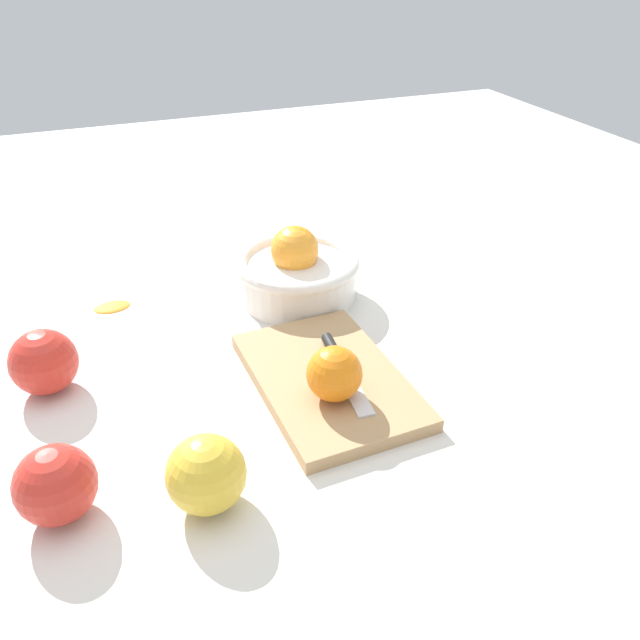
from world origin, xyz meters
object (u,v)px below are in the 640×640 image
(apple_front_center, at_px, (44,362))
(apple_front_right_2, at_px, (206,474))
(bowl, at_px, (297,270))
(apple_front_right, at_px, (55,485))
(cutting_board, at_px, (328,380))
(knife, at_px, (340,363))
(orange_on_board, at_px, (334,374))

(apple_front_center, bearing_deg, apple_front_right_2, 29.21)
(bowl, bearing_deg, apple_front_right_2, -31.72)
(apple_front_right, distance_m, apple_front_center, 0.21)
(cutting_board, bearing_deg, bowl, 169.92)
(bowl, relative_size, cutting_board, 0.71)
(knife, relative_size, apple_front_right, 2.04)
(apple_front_right, relative_size, apple_front_center, 0.96)
(cutting_board, relative_size, apple_front_center, 3.24)
(cutting_board, relative_size, apple_front_right, 3.35)
(knife, bearing_deg, apple_front_right, -72.97)
(knife, distance_m, apple_front_center, 0.35)
(apple_front_right, relative_size, apple_front_right_2, 0.99)
(cutting_board, relative_size, orange_on_board, 3.99)
(apple_front_right, height_order, apple_front_center, apple_front_center)
(apple_front_right_2, bearing_deg, cutting_board, 126.26)
(apple_front_right, bearing_deg, bowl, 131.68)
(cutting_board, height_order, apple_front_center, apple_front_center)
(cutting_board, bearing_deg, apple_front_right, -73.60)
(apple_front_right, height_order, apple_front_right_2, apple_front_right_2)
(bowl, distance_m, apple_front_center, 0.37)
(apple_front_right, xyz_separation_m, apple_front_center, (-0.21, -0.01, 0.00))
(bowl, bearing_deg, orange_on_board, -10.51)
(knife, xyz_separation_m, apple_front_center, (-0.11, -0.33, 0.02))
(knife, height_order, apple_front_center, apple_front_center)
(apple_front_right, bearing_deg, cutting_board, 106.40)
(bowl, distance_m, orange_on_board, 0.27)
(knife, relative_size, apple_front_center, 1.97)
(cutting_board, relative_size, apple_front_right_2, 3.31)
(orange_on_board, bearing_deg, apple_front_center, -117.57)
(bowl, distance_m, apple_front_right, 0.47)
(orange_on_board, distance_m, knife, 0.07)
(apple_front_right_2, xyz_separation_m, apple_front_center, (-0.25, -0.14, 0.00))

